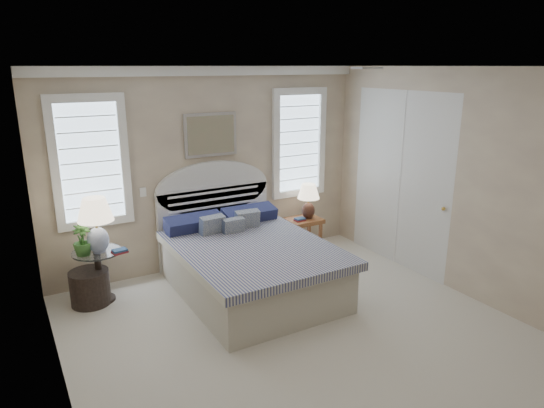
{
  "coord_description": "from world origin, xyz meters",
  "views": [
    {
      "loc": [
        -2.5,
        -3.52,
        2.71
      ],
      "look_at": [
        0.1,
        1.0,
        1.21
      ],
      "focal_mm": 32.0,
      "sensor_mm": 36.0,
      "label": 1
    }
  ],
  "objects_px": {
    "nightstand_right": "(304,228)",
    "lamp_right": "(308,197)",
    "floor_pot": "(90,287)",
    "bed": "(247,260)",
    "lamp_left": "(96,219)",
    "side_table_left": "(99,271)"
  },
  "relations": [
    {
      "from": "bed",
      "to": "lamp_left",
      "type": "height_order",
      "value": "bed"
    },
    {
      "from": "side_table_left",
      "to": "lamp_left",
      "type": "relative_size",
      "value": 0.96
    },
    {
      "from": "bed",
      "to": "floor_pot",
      "type": "bearing_deg",
      "value": 162.12
    },
    {
      "from": "nightstand_right",
      "to": "floor_pot",
      "type": "xyz_separation_m",
      "value": [
        -3.07,
        -0.12,
        -0.18
      ]
    },
    {
      "from": "bed",
      "to": "side_table_left",
      "type": "xyz_separation_m",
      "value": [
        -1.65,
        0.59,
        0.0
      ]
    },
    {
      "from": "nightstand_right",
      "to": "lamp_right",
      "type": "relative_size",
      "value": 1.01
    },
    {
      "from": "bed",
      "to": "lamp_right",
      "type": "xyz_separation_m",
      "value": [
        1.37,
        0.68,
        0.46
      ]
    },
    {
      "from": "floor_pot",
      "to": "lamp_right",
      "type": "relative_size",
      "value": 0.86
    },
    {
      "from": "nightstand_right",
      "to": "lamp_right",
      "type": "height_order",
      "value": "lamp_right"
    },
    {
      "from": "floor_pot",
      "to": "lamp_left",
      "type": "distance_m",
      "value": 0.84
    },
    {
      "from": "side_table_left",
      "to": "lamp_right",
      "type": "xyz_separation_m",
      "value": [
        3.02,
        0.09,
        0.46
      ]
    },
    {
      "from": "floor_pot",
      "to": "bed",
      "type": "bearing_deg",
      "value": -17.88
    },
    {
      "from": "bed",
      "to": "nightstand_right",
      "type": "xyz_separation_m",
      "value": [
        1.3,
        0.69,
        0.0
      ]
    },
    {
      "from": "side_table_left",
      "to": "floor_pot",
      "type": "relative_size",
      "value": 1.4
    },
    {
      "from": "bed",
      "to": "lamp_right",
      "type": "distance_m",
      "value": 1.6
    },
    {
      "from": "lamp_left",
      "to": "floor_pot",
      "type": "bearing_deg",
      "value": 170.71
    },
    {
      "from": "side_table_left",
      "to": "nightstand_right",
      "type": "xyz_separation_m",
      "value": [
        2.95,
        0.1,
        -0.0
      ]
    },
    {
      "from": "nightstand_right",
      "to": "lamp_left",
      "type": "relative_size",
      "value": 0.81
    },
    {
      "from": "bed",
      "to": "nightstand_right",
      "type": "relative_size",
      "value": 4.29
    },
    {
      "from": "floor_pot",
      "to": "lamp_left",
      "type": "xyz_separation_m",
      "value": [
        0.14,
        -0.02,
        0.83
      ]
    },
    {
      "from": "bed",
      "to": "nightstand_right",
      "type": "distance_m",
      "value": 1.47
    },
    {
      "from": "nightstand_right",
      "to": "lamp_left",
      "type": "height_order",
      "value": "lamp_left"
    }
  ]
}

